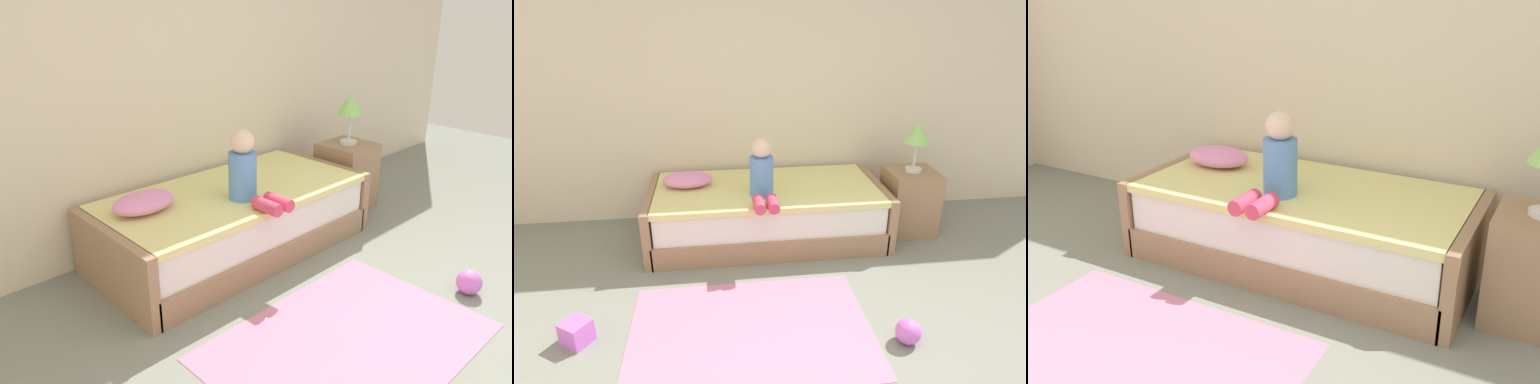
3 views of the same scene
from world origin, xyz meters
The scene contains 8 objects.
wall_rear centered at (0.00, 2.60, 1.45)m, with size 7.20×0.10×2.90m, color beige.
bed centered at (-0.35, 2.00, 0.25)m, with size 2.11×1.00×0.50m.
nightstand centered at (1.00, 1.96, 0.30)m, with size 0.44×0.44×0.60m, color #997556.
table_lamp centered at (1.00, 1.96, 0.94)m, with size 0.24×0.24×0.45m.
child_figure centered at (-0.41, 1.77, 0.70)m, with size 0.20×0.51×0.50m.
pillow centered at (-1.04, 2.10, 0.56)m, with size 0.44×0.30×0.13m, color #EA8CC6.
toy_ball centered at (0.37, 0.46, 0.08)m, with size 0.16×0.16×0.16m, color #CC66D8.
area_rug centered at (-0.61, 0.70, 0.00)m, with size 1.60×1.10×0.01m, color pink.
Camera 1 is at (-2.60, -0.62, 1.83)m, focal length 34.83 mm.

